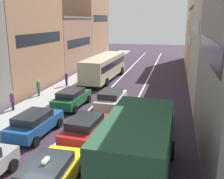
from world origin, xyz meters
TOP-DOWN VIEW (x-y plane):
  - sidewalk_left at (-6.70, 20.00)m, footprint 2.60×64.00m
  - lane_stripe_left at (-1.70, 20.00)m, footprint 0.16×60.00m
  - lane_stripe_right at (1.70, 20.00)m, footprint 0.16×60.00m
  - building_row_left at (-12.00, 22.78)m, footprint 7.20×43.90m
  - removalist_box_truck at (3.70, 1.94)m, footprint 2.85×7.76m
  - taxi_centre_lane_front at (0.03, 0.76)m, footprint 2.15×4.34m
  - sedan_centre_lane_second at (-0.12, 5.92)m, footprint 2.29×4.41m
  - wagon_left_lane_second at (-3.51, 5.83)m, footprint 2.22×4.38m
  - hatchback_centre_lane_third at (-0.09, 12.06)m, footprint 2.09×4.31m
  - sedan_left_lane_third at (-3.35, 11.53)m, footprint 2.23×4.38m
  - sedan_right_lane_behind_truck at (3.48, 8.82)m, footprint 2.11×4.32m
  - bus_mid_queue_primary at (-3.37, 21.85)m, footprint 3.08×10.58m
  - pedestrian_near_kerb at (-7.45, 9.33)m, footprint 0.43×0.39m
  - pedestrian_mid_sidewalk at (-6.47, 17.67)m, footprint 0.34×0.54m
  - pedestrian_far_sidewalk at (-7.48, 13.48)m, footprint 0.34×0.49m

SIDE VIEW (x-z plane):
  - lane_stripe_left at x=-1.70m, z-range 0.00..0.01m
  - lane_stripe_right at x=1.70m, z-range 0.00..0.01m
  - sidewalk_left at x=-6.70m, z-range 0.00..0.14m
  - sedan_centre_lane_second at x=-0.12m, z-range 0.05..1.54m
  - wagon_left_lane_second at x=-3.51m, z-range 0.05..1.54m
  - hatchback_centre_lane_third at x=-0.09m, z-range 0.05..1.54m
  - sedan_left_lane_third at x=-3.35m, z-range 0.05..1.54m
  - sedan_right_lane_behind_truck at x=3.48m, z-range 0.05..1.54m
  - taxi_centre_lane_front at x=0.03m, z-range -0.03..1.63m
  - pedestrian_near_kerb at x=-7.45m, z-range 0.12..1.78m
  - pedestrian_mid_sidewalk at x=-6.47m, z-range 0.12..1.78m
  - pedestrian_far_sidewalk at x=-7.48m, z-range 0.12..1.78m
  - bus_mid_queue_primary at x=-3.37m, z-range 0.31..3.21m
  - removalist_box_truck at x=3.70m, z-range 0.18..3.76m
  - building_row_left at x=-12.00m, z-range -1.33..12.21m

